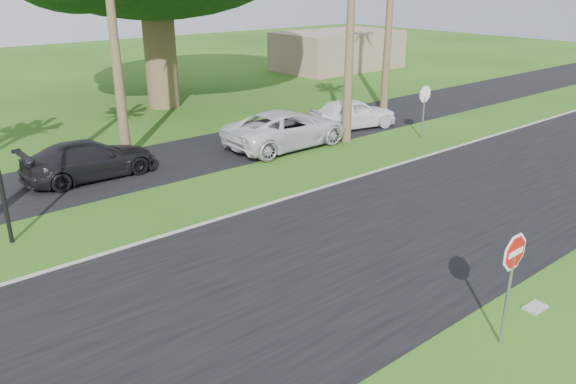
% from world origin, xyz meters
% --- Properties ---
extents(ground, '(120.00, 120.00, 0.00)m').
position_xyz_m(ground, '(0.00, 0.00, 0.00)').
color(ground, '#244A12').
rests_on(ground, ground).
extents(road, '(120.00, 8.00, 0.02)m').
position_xyz_m(road, '(0.00, 2.00, 0.01)').
color(road, black).
rests_on(road, ground).
extents(parking_strip, '(120.00, 5.00, 0.02)m').
position_xyz_m(parking_strip, '(0.00, 12.50, 0.01)').
color(parking_strip, black).
rests_on(parking_strip, ground).
extents(curb, '(120.00, 0.12, 0.06)m').
position_xyz_m(curb, '(0.00, 6.05, 0.03)').
color(curb, gray).
rests_on(curb, ground).
extents(stop_sign_near, '(1.05, 0.07, 2.62)m').
position_xyz_m(stop_sign_near, '(0.50, -3.00, 1.77)').
color(stop_sign_near, gray).
rests_on(stop_sign_near, ground).
extents(stop_sign_far, '(1.05, 0.07, 2.62)m').
position_xyz_m(stop_sign_far, '(12.00, 8.00, 1.77)').
color(stop_sign_far, gray).
rests_on(stop_sign_far, ground).
extents(building_far, '(10.00, 6.00, 3.00)m').
position_xyz_m(building_far, '(24.00, 26.00, 1.50)').
color(building_far, gray).
rests_on(building_far, ground).
extents(car_dark, '(4.92, 2.00, 1.43)m').
position_xyz_m(car_dark, '(-2.11, 12.42, 0.71)').
color(car_dark, black).
rests_on(car_dark, ground).
extents(car_minivan, '(5.85, 2.74, 1.62)m').
position_xyz_m(car_minivan, '(6.23, 10.97, 0.81)').
color(car_minivan, silver).
rests_on(car_minivan, ground).
extents(car_pickup, '(4.71, 2.76, 1.51)m').
position_xyz_m(car_pickup, '(10.84, 11.39, 0.75)').
color(car_pickup, white).
rests_on(car_pickup, ground).
extents(utility_slab, '(0.57, 0.38, 0.06)m').
position_xyz_m(utility_slab, '(2.28, -2.81, 0.03)').
color(utility_slab, gray).
rests_on(utility_slab, ground).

